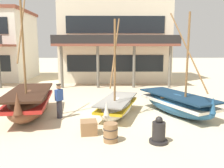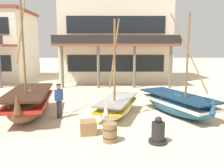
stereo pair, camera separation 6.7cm
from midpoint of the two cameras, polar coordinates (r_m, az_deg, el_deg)
ground_plane at (r=11.93m, az=0.21°, el=-7.44°), size 120.00×120.00×0.00m
fishing_boat_near_left at (r=11.44m, az=1.41°, el=-5.52°), size 2.37×3.93×4.79m
fishing_boat_centre_large at (r=12.02m, az=-19.93°, el=-4.30°), size 2.54×5.00×6.10m
fishing_boat_far_right at (r=12.12m, az=16.22°, el=-4.70°), size 3.37×4.72×5.14m
fisherman_by_hull at (r=11.30m, az=-12.98°, el=-4.25°), size 0.41×0.41×1.68m
capstan_winch at (r=8.53m, az=11.71°, el=-11.83°), size 0.68×0.68×0.99m
wooden_barrel at (r=8.46m, az=-0.30°, el=-12.08°), size 0.56×0.56×0.70m
cargo_crate at (r=9.25m, az=-5.77°, el=-10.77°), size 0.74×0.74×0.54m
harbor_building_main at (r=23.91m, az=0.88°, el=13.99°), size 11.06×8.08×10.78m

